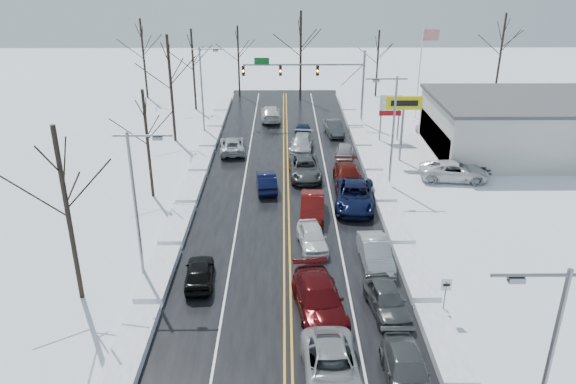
{
  "coord_description": "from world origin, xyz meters",
  "views": [
    {
      "loc": [
        -0.19,
        -32.56,
        17.91
      ],
      "look_at": [
        0.11,
        2.93,
        2.5
      ],
      "focal_mm": 35.0,
      "sensor_mm": 36.0,
      "label": 1
    }
  ],
  "objects_px": {
    "traffic_signal_mast": "(317,74)",
    "dealership_building": "(541,126)",
    "oncoming_car_0": "(266,189)",
    "flagpole": "(421,66)",
    "tires_plus_sign": "(404,107)"
  },
  "relations": [
    {
      "from": "flagpole",
      "to": "dealership_building",
      "type": "bearing_deg",
      "value": -53.73
    },
    {
      "from": "traffic_signal_mast",
      "to": "dealership_building",
      "type": "distance_m",
      "value": 23.01
    },
    {
      "from": "tires_plus_sign",
      "to": "oncoming_car_0",
      "type": "bearing_deg",
      "value": -151.0
    },
    {
      "from": "traffic_signal_mast",
      "to": "dealership_building",
      "type": "bearing_deg",
      "value": -25.95
    },
    {
      "from": "tires_plus_sign",
      "to": "dealership_building",
      "type": "bearing_deg",
      "value": 8.47
    },
    {
      "from": "oncoming_car_0",
      "to": "dealership_building",
      "type": "bearing_deg",
      "value": -166.6
    },
    {
      "from": "traffic_signal_mast",
      "to": "oncoming_car_0",
      "type": "distance_m",
      "value": 20.12
    },
    {
      "from": "flagpole",
      "to": "dealership_building",
      "type": "height_order",
      "value": "flagpole"
    },
    {
      "from": "tires_plus_sign",
      "to": "flagpole",
      "type": "bearing_deg",
      "value": 71.56
    },
    {
      "from": "tires_plus_sign",
      "to": "flagpole",
      "type": "height_order",
      "value": "flagpole"
    },
    {
      "from": "traffic_signal_mast",
      "to": "flagpole",
      "type": "height_order",
      "value": "flagpole"
    },
    {
      "from": "tires_plus_sign",
      "to": "flagpole",
      "type": "relative_size",
      "value": 0.6
    },
    {
      "from": "flagpole",
      "to": "oncoming_car_0",
      "type": "height_order",
      "value": "flagpole"
    },
    {
      "from": "tires_plus_sign",
      "to": "dealership_building",
      "type": "relative_size",
      "value": 0.29
    },
    {
      "from": "flagpole",
      "to": "dealership_building",
      "type": "distance_m",
      "value": 15.24
    }
  ]
}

